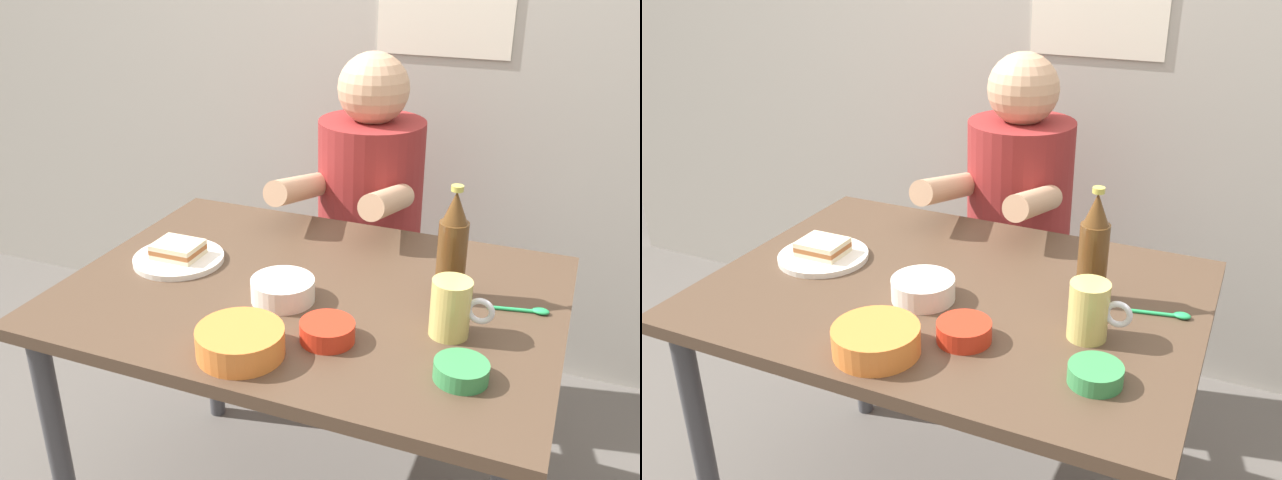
# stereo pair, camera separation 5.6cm
# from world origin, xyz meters

# --- Properties ---
(dining_table) EXTENTS (1.10, 0.80, 0.74)m
(dining_table) POSITION_xyz_m (0.00, 0.00, 0.65)
(dining_table) COLOR #4C3828
(dining_table) RESTS_ON ground
(stool) EXTENTS (0.34, 0.34, 0.45)m
(stool) POSITION_xyz_m (-0.07, 0.63, 0.35)
(stool) COLOR #4C4C51
(stool) RESTS_ON ground
(person_seated) EXTENTS (0.33, 0.56, 0.72)m
(person_seated) POSITION_xyz_m (-0.07, 0.62, 0.77)
(person_seated) COLOR maroon
(person_seated) RESTS_ON stool
(plate_orange) EXTENTS (0.22, 0.22, 0.01)m
(plate_orange) POSITION_xyz_m (-0.36, 0.01, 0.75)
(plate_orange) COLOR silver
(plate_orange) RESTS_ON dining_table
(sandwich) EXTENTS (0.11, 0.09, 0.04)m
(sandwich) POSITION_xyz_m (-0.36, 0.01, 0.77)
(sandwich) COLOR beige
(sandwich) RESTS_ON plate_orange
(beer_mug) EXTENTS (0.13, 0.08, 0.12)m
(beer_mug) POSITION_xyz_m (0.33, -0.07, 0.80)
(beer_mug) COLOR #D1BC66
(beer_mug) RESTS_ON dining_table
(beer_bottle) EXTENTS (0.06, 0.06, 0.26)m
(beer_bottle) POSITION_xyz_m (0.29, 0.08, 0.86)
(beer_bottle) COLOR #593819
(beer_bottle) RESTS_ON dining_table
(soup_bowl_orange) EXTENTS (0.17, 0.17, 0.05)m
(soup_bowl_orange) POSITION_xyz_m (-0.02, -0.29, 0.77)
(soup_bowl_orange) COLOR orange
(soup_bowl_orange) RESTS_ON dining_table
(dip_bowl_green) EXTENTS (0.10, 0.10, 0.03)m
(dip_bowl_green) POSITION_xyz_m (0.38, -0.21, 0.76)
(dip_bowl_green) COLOR #388C4C
(dip_bowl_green) RESTS_ON dining_table
(rice_bowl_white) EXTENTS (0.14, 0.14, 0.05)m
(rice_bowl_white) POSITION_xyz_m (-0.04, -0.07, 0.77)
(rice_bowl_white) COLOR silver
(rice_bowl_white) RESTS_ON dining_table
(sauce_bowl_chili) EXTENTS (0.11, 0.11, 0.04)m
(sauce_bowl_chili) POSITION_xyz_m (0.11, -0.18, 0.76)
(sauce_bowl_chili) COLOR red
(sauce_bowl_chili) RESTS_ON dining_table
(spoon) EXTENTS (0.13, 0.04, 0.01)m
(spoon) POSITION_xyz_m (0.47, 0.08, 0.75)
(spoon) COLOR #26A559
(spoon) RESTS_ON dining_table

